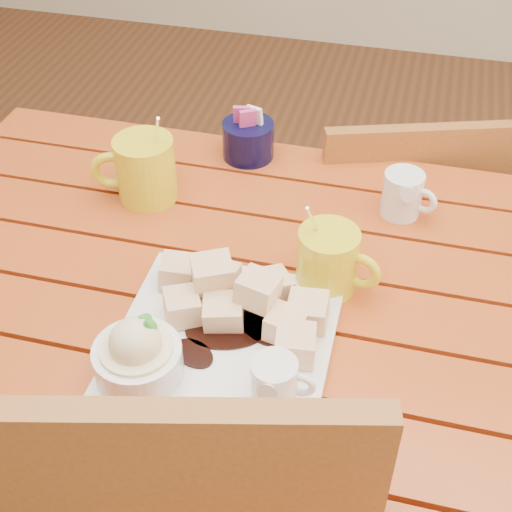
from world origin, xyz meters
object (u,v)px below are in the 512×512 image
(dessert_plate, at_px, (209,335))
(chair_far, at_px, (394,244))
(coffee_mug_left, at_px, (144,168))
(table, at_px, (255,339))
(coffee_mug_right, at_px, (329,260))

(dessert_plate, height_order, chair_far, dessert_plate)
(coffee_mug_left, bearing_deg, table, -53.97)
(coffee_mug_left, distance_m, chair_far, 0.65)
(coffee_mug_left, bearing_deg, coffee_mug_right, -40.08)
(coffee_mug_left, relative_size, coffee_mug_right, 1.13)
(table, relative_size, coffee_mug_right, 8.17)
(dessert_plate, relative_size, coffee_mug_right, 1.96)
(dessert_plate, relative_size, chair_far, 0.35)
(table, xyz_separation_m, chair_far, (0.19, 0.51, -0.19))
(table, relative_size, chair_far, 1.48)
(table, distance_m, coffee_mug_right, 0.19)
(table, height_order, coffee_mug_left, coffee_mug_left)
(coffee_mug_left, xyz_separation_m, chair_far, (0.42, 0.34, -0.35))
(coffee_mug_left, bearing_deg, chair_far, 21.68)
(table, distance_m, chair_far, 0.58)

